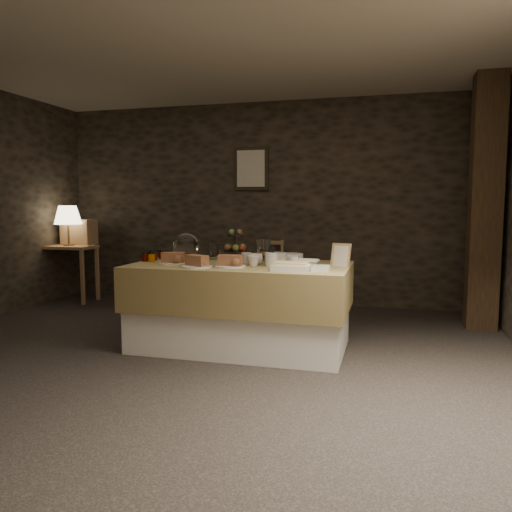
% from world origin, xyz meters
% --- Properties ---
extents(ground_plane, '(5.50, 5.00, 0.01)m').
position_xyz_m(ground_plane, '(0.00, 0.00, 0.00)').
color(ground_plane, black).
rests_on(ground_plane, ground).
extents(room_shell, '(5.52, 5.02, 2.60)m').
position_xyz_m(room_shell, '(0.00, 0.00, 1.56)').
color(room_shell, black).
rests_on(room_shell, ground).
extents(buffet_table, '(1.92, 1.02, 0.76)m').
position_xyz_m(buffet_table, '(0.33, 0.37, 0.44)').
color(buffet_table, white).
rests_on(buffet_table, ground_plane).
extents(console_table, '(0.70, 0.40, 0.75)m').
position_xyz_m(console_table, '(-2.50, 1.85, 0.62)').
color(console_table, olive).
rests_on(console_table, ground_plane).
extents(table_lamp, '(0.35, 0.35, 0.53)m').
position_xyz_m(table_lamp, '(-2.45, 1.80, 1.14)').
color(table_lamp, '#B68642').
rests_on(table_lamp, console_table).
extents(wine_rack, '(0.42, 0.26, 0.34)m').
position_xyz_m(wine_rack, '(-2.45, 2.03, 0.92)').
color(wine_rack, olive).
rests_on(wine_rack, console_table).
extents(chair, '(0.44, 0.42, 0.65)m').
position_xyz_m(chair, '(0.09, 2.34, 0.37)').
color(chair, olive).
rests_on(chair, ground_plane).
extents(timber_column, '(0.30, 0.30, 2.60)m').
position_xyz_m(timber_column, '(2.55, 1.71, 1.30)').
color(timber_column, black).
rests_on(timber_column, ground_plane).
extents(framed_picture, '(0.45, 0.04, 0.55)m').
position_xyz_m(framed_picture, '(-0.15, 2.47, 1.75)').
color(framed_picture, black).
rests_on(framed_picture, room_shell).
extents(plate_stack_a, '(0.19, 0.19, 0.10)m').
position_xyz_m(plate_stack_a, '(0.63, 0.47, 0.81)').
color(plate_stack_a, white).
rests_on(plate_stack_a, buffet_table).
extents(plate_stack_b, '(0.20, 0.20, 0.08)m').
position_xyz_m(plate_stack_b, '(0.76, 0.59, 0.80)').
color(plate_stack_b, white).
rests_on(plate_stack_b, buffet_table).
extents(cutlery_holder, '(0.10, 0.10, 0.12)m').
position_xyz_m(cutlery_holder, '(0.64, 0.28, 0.82)').
color(cutlery_holder, white).
rests_on(cutlery_holder, buffet_table).
extents(cup_a, '(0.15, 0.15, 0.10)m').
position_xyz_m(cup_a, '(0.48, 0.37, 0.81)').
color(cup_a, white).
rests_on(cup_a, buffet_table).
extents(cup_b, '(0.10, 0.10, 0.09)m').
position_xyz_m(cup_b, '(0.49, 0.26, 0.81)').
color(cup_b, white).
rests_on(cup_b, buffet_table).
extents(mug_c, '(0.09, 0.09, 0.09)m').
position_xyz_m(mug_c, '(0.36, 0.47, 0.81)').
color(mug_c, white).
rests_on(mug_c, buffet_table).
extents(mug_d, '(0.08, 0.08, 0.09)m').
position_xyz_m(mug_d, '(0.83, 0.30, 0.81)').
color(mug_d, white).
rests_on(mug_d, buffet_table).
extents(bowl, '(0.23, 0.23, 0.06)m').
position_xyz_m(bowl, '(0.93, 0.37, 0.79)').
color(bowl, white).
rests_on(bowl, buffet_table).
extents(cake_dome, '(0.26, 0.26, 0.26)m').
position_xyz_m(cake_dome, '(-0.31, 0.67, 0.87)').
color(cake_dome, olive).
rests_on(cake_dome, buffet_table).
extents(fruit_stand, '(0.23, 0.23, 0.33)m').
position_xyz_m(fruit_stand, '(0.21, 0.64, 0.89)').
color(fruit_stand, black).
rests_on(fruit_stand, buffet_table).
extents(bread_platter_left, '(0.26, 0.26, 0.11)m').
position_xyz_m(bread_platter_left, '(-0.24, 0.21, 0.80)').
color(bread_platter_left, white).
rests_on(bread_platter_left, buffet_table).
extents(bread_platter_center, '(0.26, 0.26, 0.11)m').
position_xyz_m(bread_platter_center, '(0.05, 0.05, 0.80)').
color(bread_platter_center, white).
rests_on(bread_platter_center, buffet_table).
extents(bread_platter_right, '(0.26, 0.26, 0.11)m').
position_xyz_m(bread_platter_right, '(0.32, 0.14, 0.80)').
color(bread_platter_right, white).
rests_on(bread_platter_right, buffet_table).
extents(jam_jars, '(0.20, 0.32, 0.07)m').
position_xyz_m(jam_jars, '(-0.54, 0.45, 0.80)').
color(jam_jars, '#570C02').
rests_on(jam_jars, buffet_table).
extents(tart_dish, '(0.30, 0.22, 0.07)m').
position_xyz_m(tart_dish, '(0.86, 0.05, 0.79)').
color(tart_dish, white).
rests_on(tart_dish, buffet_table).
extents(square_dish, '(0.14, 0.14, 0.04)m').
position_xyz_m(square_dish, '(1.09, 0.09, 0.78)').
color(square_dish, white).
rests_on(square_dish, buffet_table).
extents(menu_frame, '(0.18, 0.12, 0.22)m').
position_xyz_m(menu_frame, '(1.22, 0.43, 0.85)').
color(menu_frame, olive).
rests_on(menu_frame, buffet_table).
extents(storage_jar_a, '(0.10, 0.10, 0.16)m').
position_xyz_m(storage_jar_a, '(-0.04, 0.71, 0.84)').
color(storage_jar_a, white).
rests_on(storage_jar_a, buffet_table).
extents(storage_jar_b, '(0.09, 0.09, 0.14)m').
position_xyz_m(storage_jar_b, '(0.04, 0.76, 0.83)').
color(storage_jar_b, white).
rests_on(storage_jar_b, buffet_table).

